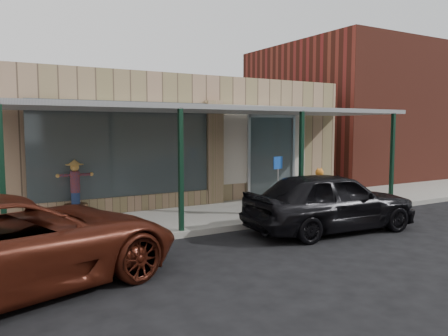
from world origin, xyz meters
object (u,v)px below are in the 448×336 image
handicap_sign (278,178)px  parked_sedan (330,201)px  barrel_pumpkin (282,198)px  barrel_scarecrow (76,199)px  car_maroon (8,244)px

handicap_sign → parked_sedan: handicap_sign is taller
barrel_pumpkin → handicap_sign: (-0.87, -0.90, 0.76)m
barrel_pumpkin → parked_sedan: size_ratio=0.20×
barrel_scarecrow → car_maroon: bearing=-111.8°
handicap_sign → car_maroon: (-6.79, -2.09, -0.42)m
parked_sedan → handicap_sign: bearing=17.9°
handicap_sign → car_maroon: 7.12m
barrel_pumpkin → parked_sedan: bearing=-100.9°
barrel_scarecrow → parked_sedan: bearing=-34.6°
barrel_pumpkin → car_maroon: (-7.66, -3.00, 0.34)m
handicap_sign → parked_sedan: 1.73m
handicap_sign → car_maroon: handicap_sign is taller
barrel_pumpkin → barrel_scarecrow: bearing=166.8°
parked_sedan → car_maroon: 7.19m
car_maroon → barrel_pumpkin: bearing=-85.4°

